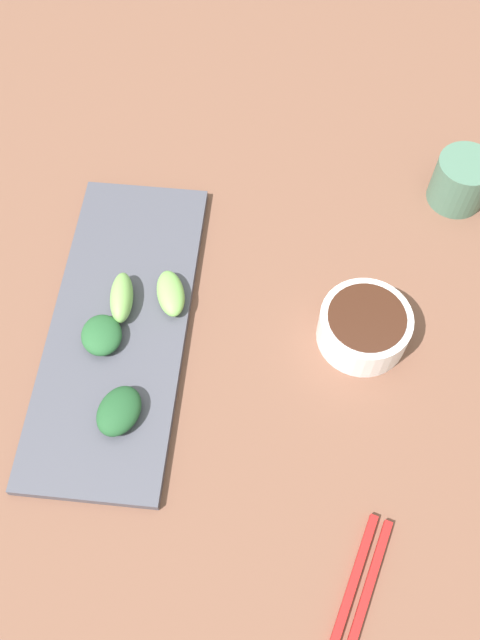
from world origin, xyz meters
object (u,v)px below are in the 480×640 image
object	(u,v)px
serving_plate	(119,326)
chopsticks	(344,638)
sauce_bowl	(364,326)
tea_cup	(461,181)

from	to	relation	value
serving_plate	chopsticks	distance (m)	0.39
sauce_bowl	chopsticks	bearing A→B (deg)	88.02
sauce_bowl	tea_cup	size ratio (longest dim) A/B	1.44
tea_cup	serving_plate	bearing A→B (deg)	30.57
serving_plate	sauce_bowl	bearing A→B (deg)	-176.45
sauce_bowl	serving_plate	xyz separation A→B (m)	(0.27, 0.02, -0.02)
serving_plate	chopsticks	bearing A→B (deg)	131.59
serving_plate	chopsticks	size ratio (longest dim) A/B	1.75
sauce_bowl	chopsticks	xyz separation A→B (m)	(0.01, 0.31, -0.02)
serving_plate	tea_cup	bearing A→B (deg)	-149.43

